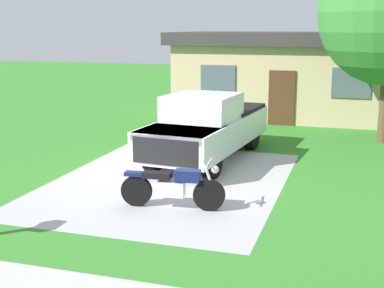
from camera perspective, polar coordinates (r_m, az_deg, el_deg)
name	(u,v)px	position (r m, az deg, el deg)	size (l,w,h in m)	color
ground_plane	(169,181)	(13.11, -2.47, -4.01)	(80.00, 80.00, 0.00)	#36812B
driveway_pad	(169,181)	(13.11, -2.47, -4.00)	(5.49, 7.40, 0.01)	#B2B2B2
motorcycle	(173,186)	(11.08, -2.04, -4.55)	(2.21, 0.70, 1.09)	black
pickup_truck	(208,126)	(15.20, 1.70, 1.96)	(2.51, 5.78, 1.90)	black
neighbor_house	(291,73)	(23.14, 10.49, 7.43)	(9.60, 5.60, 3.50)	tan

